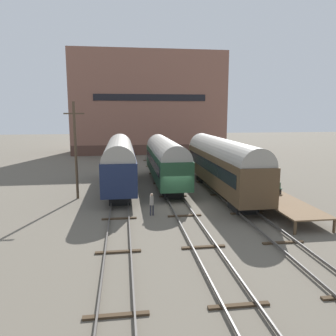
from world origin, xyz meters
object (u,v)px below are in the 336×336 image
Objects in this scene: person_worker at (152,202)px; train_car_navy at (120,161)px; bench at (273,188)px; train_car_brown at (222,162)px; utility_pole at (76,149)px; train_car_green at (165,159)px.

train_car_navy is at bearing 104.87° from person_worker.
person_worker is (-10.66, -1.66, -0.40)m from bench.
train_car_brown is (9.94, -3.22, 0.08)m from train_car_navy.
utility_pole is (-6.37, 6.05, 3.51)m from person_worker.
train_car_navy is 5.36m from utility_pole.
person_worker is at bearing -43.53° from utility_pole.
train_car_green reaches higher than person_worker.
person_worker is 9.46m from utility_pole.
train_car_green is 9.12× the size of person_worker.
train_car_green is 1.83× the size of utility_pole.
train_car_green is (-4.97, 4.70, -0.20)m from train_car_brown.
train_car_navy is 0.98× the size of train_car_green.
bench reaches higher than person_worker.
train_car_brown reaches higher than bench.
train_car_green is 11.57× the size of bench.
utility_pole reaches higher than train_car_brown.
train_car_navy is at bearing -163.36° from train_car_green.
train_car_navy is 1.80× the size of utility_pole.
bench is at bearing -30.45° from train_car_navy.
bench is (3.21, -4.52, -1.60)m from train_car_brown.
train_car_brown is at bearing -17.94° from train_car_navy.
bench is 0.16× the size of utility_pole.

